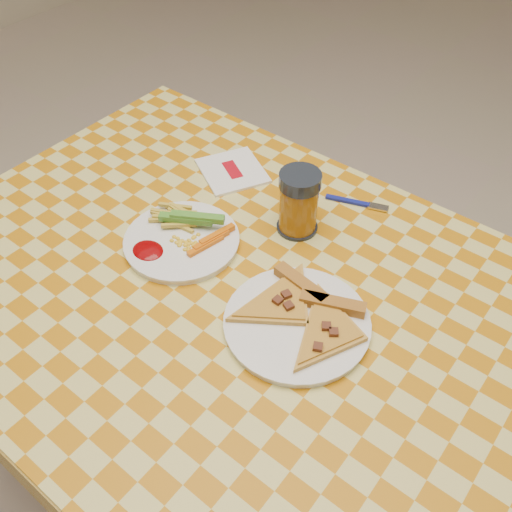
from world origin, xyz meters
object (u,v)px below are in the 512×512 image
(table, at_px, (244,319))
(plate_left, at_px, (182,242))
(plate_right, at_px, (297,324))
(drink_glass, at_px, (299,203))

(table, height_order, plate_left, plate_left)
(plate_left, bearing_deg, plate_right, -5.01)
(plate_right, bearing_deg, table, 179.77)
(table, bearing_deg, plate_right, -0.23)
(plate_right, distance_m, drink_glass, 0.25)
(plate_left, xyz_separation_m, drink_glass, (0.15, 0.18, 0.06))
(table, height_order, plate_right, plate_right)
(table, relative_size, plate_left, 5.86)
(table, relative_size, drink_glass, 9.66)
(table, xyz_separation_m, drink_glass, (-0.03, 0.20, 0.14))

